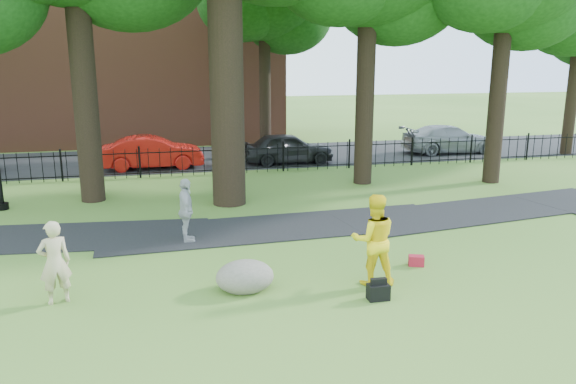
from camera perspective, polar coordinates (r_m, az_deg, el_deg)
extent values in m
plane|color=#446D26|center=(12.44, -1.68, -9.12)|extent=(120.00, 120.00, 0.00)
cube|color=black|center=(16.22, -1.01, -3.66)|extent=(36.07, 3.85, 0.03)
cube|color=black|center=(27.76, -8.39, 3.41)|extent=(80.00, 7.00, 0.02)
cube|color=black|center=(23.66, -7.60, 4.21)|extent=(44.00, 0.04, 0.04)
cube|color=black|center=(23.81, -7.54, 2.22)|extent=(44.00, 0.04, 0.04)
cube|color=brown|center=(35.31, -16.65, 14.91)|extent=(18.00, 8.00, 12.00)
cylinder|color=black|center=(18.40, -6.36, 14.86)|extent=(1.10, 1.10, 10.50)
cylinder|color=black|center=(19.88, -20.15, 12.02)|extent=(0.80, 0.80, 9.10)
cylinder|color=black|center=(21.71, 7.90, 11.82)|extent=(0.70, 0.70, 8.40)
cylinder|color=black|center=(23.13, 20.66, 10.76)|extent=(0.64, 0.64, 8.05)
imported|color=tan|center=(12.05, -22.63, -6.62)|extent=(0.72, 0.59, 1.71)
imported|color=yellow|center=(12.15, 8.71, -4.81)|extent=(1.08, 0.90, 2.00)
imported|color=#A7A7AC|center=(14.99, -10.32, -1.90)|extent=(0.46, 1.03, 1.72)
ellipsoid|color=#615E51|center=(11.92, -4.41, -8.33)|extent=(1.48, 1.31, 0.72)
cylinder|color=black|center=(20.35, -27.01, -1.29)|extent=(0.39, 0.39, 0.21)
cube|color=black|center=(11.67, 9.15, -9.99)|extent=(0.44, 0.28, 0.33)
cube|color=maroon|center=(13.65, 12.90, -6.82)|extent=(0.41, 0.33, 0.24)
imported|color=#B5130D|center=(25.47, -13.60, 3.93)|extent=(4.42, 1.62, 1.45)
imported|color=black|center=(26.05, 0.01, 4.49)|extent=(4.19, 1.72, 1.42)
imported|color=gray|center=(30.09, 16.03, 5.18)|extent=(4.92, 2.02, 1.43)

